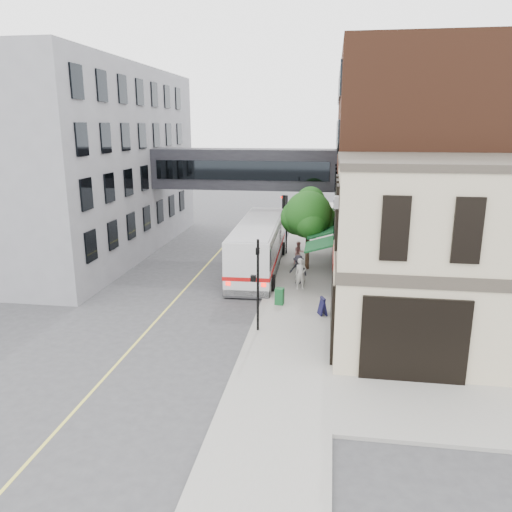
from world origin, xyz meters
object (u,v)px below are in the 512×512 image
(pedestrian_a, at_px, (301,274))
(newspaper_box, at_px, (279,296))
(sandwich_board, at_px, (323,306))
(pedestrian_c, at_px, (298,269))
(bus, at_px, (259,244))
(pedestrian_b, at_px, (299,253))

(pedestrian_a, xyz_separation_m, newspaper_box, (-0.98, -2.81, -0.50))
(pedestrian_a, bearing_deg, sandwich_board, -91.88)
(pedestrian_a, bearing_deg, newspaper_box, -130.20)
(pedestrian_c, height_order, sandwich_board, pedestrian_c)
(bus, distance_m, newspaper_box, 7.39)
(bus, bearing_deg, newspaper_box, -72.66)
(bus, distance_m, pedestrian_a, 5.25)
(pedestrian_b, xyz_separation_m, sandwich_board, (1.89, -9.72, -0.33))
(pedestrian_b, height_order, sandwich_board, pedestrian_b)
(newspaper_box, height_order, sandwich_board, sandwich_board)
(pedestrian_c, bearing_deg, bus, 159.45)
(bus, relative_size, pedestrian_a, 6.51)
(newspaper_box, bearing_deg, pedestrian_c, 87.65)
(pedestrian_a, distance_m, newspaper_box, 3.02)
(bus, bearing_deg, sandwich_board, -60.94)
(pedestrian_b, bearing_deg, pedestrian_c, -113.35)
(pedestrian_a, bearing_deg, bus, 106.21)
(bus, height_order, newspaper_box, bus)
(pedestrian_b, xyz_separation_m, newspaper_box, (-0.50, -8.47, -0.34))
(bus, distance_m, sandwich_board, 9.46)
(pedestrian_a, distance_m, pedestrian_c, 1.10)
(bus, xyz_separation_m, pedestrian_b, (2.67, 1.52, -0.92))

